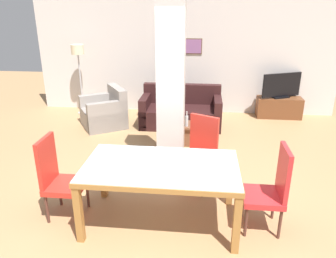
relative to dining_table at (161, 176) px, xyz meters
The scene contains 14 objects.
ground_plane 0.63m from the dining_table, ahead, with size 18.00×18.00×0.00m, color #AA7F54.
back_wall 4.59m from the dining_table, 89.99° to the left, with size 7.20×0.09×2.70m.
divider_pillar 1.59m from the dining_table, 90.92° to the left, with size 0.41×0.37×2.70m.
dining_table is the anchor object (origin of this frame).
dining_chair_head_left 1.28m from the dining_table, behind, with size 0.46×0.46×1.05m.
dining_chair_head_right 1.28m from the dining_table, ahead, with size 0.46×0.46×1.05m.
dining_chair_far_right 1.04m from the dining_table, 64.25° to the left, with size 0.61×0.61×1.05m.
sofa 3.50m from the dining_table, 89.92° to the left, with size 1.73×0.89×0.86m.
armchair 3.65m from the dining_table, 116.90° to the left, with size 1.18×1.18×0.85m.
coffee_table 2.51m from the dining_table, 87.64° to the left, with size 0.61×0.46×0.39m.
bottle 2.37m from the dining_table, 85.61° to the left, with size 0.06×0.06×0.29m.
tv_stand 4.84m from the dining_table, 61.93° to the left, with size 1.02×0.40×0.48m.
tv_screen 4.82m from the dining_table, 61.93° to the left, with size 0.92×0.45×0.58m.
floor_lamp 4.82m from the dining_table, 121.10° to the left, with size 0.29×0.29×1.66m.
Camera 1 is at (0.44, -3.39, 2.53)m, focal length 35.00 mm.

